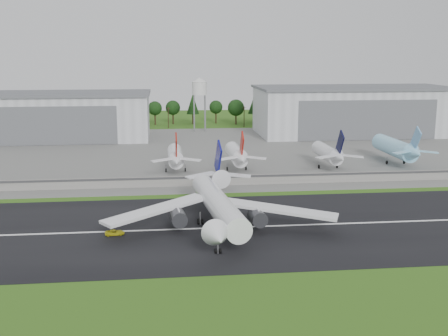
{
  "coord_description": "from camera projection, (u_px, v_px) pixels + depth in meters",
  "views": [
    {
      "loc": [
        -25.99,
        -122.44,
        42.77
      ],
      "look_at": [
        -7.76,
        40.0,
        9.0
      ],
      "focal_mm": 45.0,
      "sensor_mm": 36.0,
      "label": 1
    }
  ],
  "objects": [
    {
      "name": "parked_jet_skyblue",
      "position": [
        398.0,
        148.0,
        215.78
      ],
      "size": [
        7.36,
        37.29,
        17.13
      ],
      "color": "#93DCFF",
      "rests_on": "ground"
    },
    {
      "name": "ground",
      "position": [
        276.0,
        239.0,
        130.65
      ],
      "size": [
        600.0,
        600.0,
        0.0
      ],
      "primitive_type": "plane",
      "color": "#2D5714",
      "rests_on": "ground"
    },
    {
      "name": "blast_fence",
      "position": [
        242.0,
        180.0,
        183.8
      ],
      "size": [
        240.0,
        0.61,
        3.5
      ],
      "color": "gray",
      "rests_on": "ground"
    },
    {
      "name": "runway_centerline",
      "position": [
        268.0,
        226.0,
        140.36
      ],
      "size": [
        220.0,
        1.0,
        0.02
      ],
      "primitive_type": "cube",
      "color": "white",
      "rests_on": "runway"
    },
    {
      "name": "treeline",
      "position": [
        205.0,
        124.0,
        339.89
      ],
      "size": [
        320.0,
        16.0,
        22.0
      ],
      "primitive_type": null,
      "color": "black",
      "rests_on": "ground"
    },
    {
      "name": "water_tower",
      "position": [
        199.0,
        86.0,
        305.18
      ],
      "size": [
        8.4,
        8.4,
        29.4
      ],
      "color": "#99999E",
      "rests_on": "ground"
    },
    {
      "name": "apron",
      "position": [
        221.0,
        151.0,
        247.43
      ],
      "size": [
        320.0,
        150.0,
        0.1
      ],
      "primitive_type": "cube",
      "color": "slate",
      "rests_on": "ground"
    },
    {
      "name": "parked_jet_red_b",
      "position": [
        237.0,
        155.0,
        204.04
      ],
      "size": [
        7.36,
        31.29,
        16.64
      ],
      "color": "white",
      "rests_on": "ground"
    },
    {
      "name": "main_airliner",
      "position": [
        218.0,
        210.0,
        137.59
      ],
      "size": [
        56.98,
        59.27,
        18.17
      ],
      "rotation": [
        0.0,
        0.0,
        3.24
      ],
      "color": "white",
      "rests_on": "runway"
    },
    {
      "name": "parked_jet_navy",
      "position": [
        330.0,
        153.0,
        207.83
      ],
      "size": [
        7.36,
        31.29,
        16.49
      ],
      "color": "white",
      "rests_on": "ground"
    },
    {
      "name": "parked_jet_red_a",
      "position": [
        176.0,
        157.0,
        201.6
      ],
      "size": [
        7.36,
        31.29,
        16.5
      ],
      "color": "white",
      "rests_on": "ground"
    },
    {
      "name": "hangar_west",
      "position": [
        53.0,
        116.0,
        280.06
      ],
      "size": [
        97.0,
        44.0,
        23.2
      ],
      "color": "silver",
      "rests_on": "ground"
    },
    {
      "name": "ground_vehicle",
      "position": [
        115.0,
        232.0,
        133.39
      ],
      "size": [
        4.9,
        2.8,
        1.29
      ],
      "primitive_type": "imported",
      "rotation": [
        0.0,
        0.0,
        1.72
      ],
      "color": "yellow",
      "rests_on": "runway"
    },
    {
      "name": "hangar_east",
      "position": [
        353.0,
        110.0,
        296.79
      ],
      "size": [
        102.0,
        47.0,
        25.2
      ],
      "color": "silver",
      "rests_on": "ground"
    },
    {
      "name": "runway",
      "position": [
        268.0,
        226.0,
        140.37
      ],
      "size": [
        320.0,
        60.0,
        0.1
      ],
      "primitive_type": "cube",
      "color": "black",
      "rests_on": "ground"
    },
    {
      "name": "utility_poles",
      "position": [
        207.0,
        127.0,
        325.3
      ],
      "size": [
        230.0,
        3.0,
        12.0
      ],
      "primitive_type": null,
      "color": "black",
      "rests_on": "ground"
    }
  ]
}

